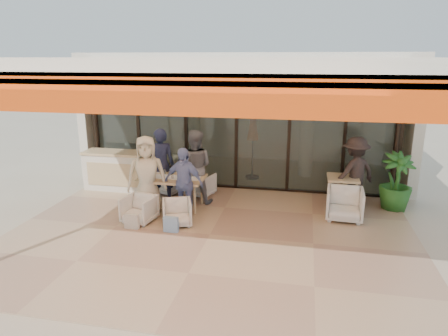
# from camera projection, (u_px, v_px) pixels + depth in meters

# --- Properties ---
(ground) EXTENTS (70.00, 70.00, 0.00)m
(ground) POSITION_uv_depth(u_px,v_px,m) (210.00, 236.00, 7.89)
(ground) COLOR #C6B293
(ground) RESTS_ON ground
(terrace_floor) EXTENTS (8.00, 6.00, 0.01)m
(terrace_floor) POSITION_uv_depth(u_px,v_px,m) (210.00, 235.00, 7.89)
(terrace_floor) COLOR tan
(terrace_floor) RESTS_ON ground
(terrace_structure) EXTENTS (8.00, 6.00, 3.40)m
(terrace_structure) POSITION_uv_depth(u_px,v_px,m) (205.00, 67.00, 6.77)
(terrace_structure) COLOR silver
(terrace_structure) RESTS_ON ground
(glass_storefront) EXTENTS (8.08, 0.10, 3.20)m
(glass_storefront) POSITION_uv_depth(u_px,v_px,m) (236.00, 130.00, 10.30)
(glass_storefront) COLOR #9EADA3
(glass_storefront) RESTS_ON ground
(interior_block) EXTENTS (9.05, 3.62, 3.52)m
(interior_block) POSITION_uv_depth(u_px,v_px,m) (250.00, 97.00, 12.31)
(interior_block) COLOR silver
(interior_block) RESTS_ON ground
(host_counter) EXTENTS (1.85, 0.65, 1.04)m
(host_counter) POSITION_uv_depth(u_px,v_px,m) (120.00, 170.00, 10.49)
(host_counter) COLOR silver
(host_counter) RESTS_ON ground
(dining_table) EXTENTS (1.50, 0.90, 0.93)m
(dining_table) POSITION_uv_depth(u_px,v_px,m) (172.00, 179.00, 9.19)
(dining_table) COLOR #D3B981
(dining_table) RESTS_ON ground
(chair_far_left) EXTENTS (0.72, 0.70, 0.59)m
(chair_far_left) POSITION_uv_depth(u_px,v_px,m) (169.00, 183.00, 10.27)
(chair_far_left) COLOR silver
(chair_far_left) RESTS_ON ground
(chair_far_right) EXTENTS (0.76, 0.73, 0.64)m
(chair_far_right) POSITION_uv_depth(u_px,v_px,m) (200.00, 184.00, 10.10)
(chair_far_right) COLOR silver
(chair_far_right) RESTS_ON ground
(chair_near_left) EXTENTS (0.71, 0.68, 0.64)m
(chair_near_left) POSITION_uv_depth(u_px,v_px,m) (139.00, 208.00, 8.47)
(chair_near_left) COLOR silver
(chair_near_left) RESTS_ON ground
(chair_near_right) EXTENTS (0.74, 0.72, 0.60)m
(chair_near_right) POSITION_uv_depth(u_px,v_px,m) (177.00, 212.00, 8.31)
(chair_near_right) COLOR silver
(chair_near_right) RESTS_ON ground
(diner_navy) EXTENTS (0.76, 0.61, 1.80)m
(diner_navy) POSITION_uv_depth(u_px,v_px,m) (161.00, 165.00, 9.63)
(diner_navy) COLOR #181B36
(diner_navy) RESTS_ON ground
(diner_grey) EXTENTS (0.94, 0.77, 1.78)m
(diner_grey) POSITION_uv_depth(u_px,v_px,m) (195.00, 167.00, 9.47)
(diner_grey) COLOR #5E5E63
(diner_grey) RESTS_ON ground
(diner_cream) EXTENTS (1.00, 0.82, 1.78)m
(diner_cream) POSITION_uv_depth(u_px,v_px,m) (147.00, 176.00, 8.79)
(diner_cream) COLOR beige
(diner_cream) RESTS_ON ground
(diner_periwinkle) EXTENTS (0.97, 0.55, 1.56)m
(diner_periwinkle) POSITION_uv_depth(u_px,v_px,m) (184.00, 183.00, 8.65)
(diner_periwinkle) COLOR #798FCA
(diner_periwinkle) RESTS_ON ground
(tote_bag_cream) EXTENTS (0.30, 0.10, 0.34)m
(tote_bag_cream) POSITION_uv_depth(u_px,v_px,m) (132.00, 222.00, 8.13)
(tote_bag_cream) COLOR silver
(tote_bag_cream) RESTS_ON ground
(tote_bag_blue) EXTENTS (0.30, 0.10, 0.34)m
(tote_bag_blue) POSITION_uv_depth(u_px,v_px,m) (171.00, 225.00, 7.97)
(tote_bag_blue) COLOR #99BFD8
(tote_bag_blue) RESTS_ON ground
(side_table) EXTENTS (0.70, 0.70, 0.74)m
(side_table) POSITION_uv_depth(u_px,v_px,m) (343.00, 181.00, 9.21)
(side_table) COLOR #D3B981
(side_table) RESTS_ON ground
(side_chair) EXTENTS (0.79, 0.75, 0.78)m
(side_chair) POSITION_uv_depth(u_px,v_px,m) (345.00, 203.00, 8.57)
(side_chair) COLOR silver
(side_chair) RESTS_ON ground
(standing_woman) EXTENTS (1.24, 1.12, 1.67)m
(standing_woman) POSITION_uv_depth(u_px,v_px,m) (355.00, 172.00, 9.22)
(standing_woman) COLOR black
(standing_woman) RESTS_ON ground
(potted_palm) EXTENTS (0.93, 0.93, 1.34)m
(potted_palm) POSITION_uv_depth(u_px,v_px,m) (396.00, 182.00, 9.09)
(potted_palm) COLOR #1E5919
(potted_palm) RESTS_ON ground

